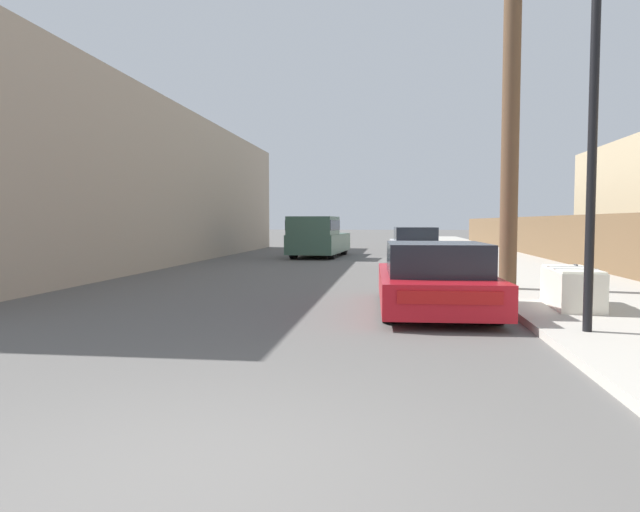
% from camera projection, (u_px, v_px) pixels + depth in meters
% --- Properties ---
extents(ground_plane, '(220.00, 220.00, 0.00)m').
position_uv_depth(ground_plane, '(191.00, 484.00, 3.44)').
color(ground_plane, '#595654').
extents(sidewalk_curb, '(4.20, 63.00, 0.12)m').
position_uv_depth(sidewalk_curb, '(483.00, 255.00, 26.03)').
color(sidewalk_curb, '#ADA89E').
rests_on(sidewalk_curb, ground).
extents(discarded_fridge, '(0.80, 1.79, 0.70)m').
position_uv_depth(discarded_fridge, '(571.00, 288.00, 9.78)').
color(discarded_fridge, silver).
rests_on(discarded_fridge, sidewalk_curb).
extents(parked_sports_car_red, '(2.05, 4.35, 1.23)m').
position_uv_depth(parked_sports_car_red, '(434.00, 280.00, 10.07)').
color(parked_sports_car_red, red).
rests_on(parked_sports_car_red, ground).
extents(car_parked_mid, '(2.03, 4.55, 1.37)m').
position_uv_depth(car_parked_mid, '(415.00, 245.00, 23.03)').
color(car_parked_mid, silver).
rests_on(car_parked_mid, ground).
extents(pickup_truck, '(2.34, 5.54, 1.81)m').
position_uv_depth(pickup_truck, '(318.00, 237.00, 25.39)').
color(pickup_truck, '#385647').
rests_on(pickup_truck, ground).
extents(utility_pole, '(1.80, 0.37, 8.35)m').
position_uv_depth(utility_pole, '(511.00, 93.00, 12.27)').
color(utility_pole, brown).
rests_on(utility_pole, sidewalk_curb).
extents(street_lamp, '(0.26, 0.26, 4.95)m').
position_uv_depth(street_lamp, '(593.00, 115.00, 7.46)').
color(street_lamp, black).
rests_on(street_lamp, sidewalk_curb).
extents(wooden_fence, '(0.08, 43.37, 1.69)m').
position_uv_depth(wooden_fence, '(538.00, 236.00, 23.95)').
color(wooden_fence, brown).
rests_on(wooden_fence, sidewalk_curb).
extents(building_left_block, '(7.00, 27.56, 5.84)m').
position_uv_depth(building_left_block, '(106.00, 188.00, 22.36)').
color(building_left_block, tan).
rests_on(building_left_block, ground).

